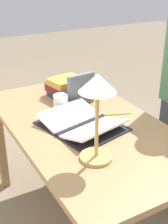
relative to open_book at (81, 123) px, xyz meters
name	(u,v)px	position (x,y,z in m)	size (l,w,h in m)	color
ground_plane	(85,224)	(0.03, -0.04, -0.79)	(12.00, 12.00, 0.00)	#70604C
reading_desk	(85,138)	(0.03, -0.04, -0.12)	(1.43, 0.79, 0.77)	#937047
open_book	(81,123)	(0.00, 0.00, 0.00)	(0.50, 0.44, 0.06)	black
book_stack_tall	(66,87)	(0.44, -0.12, 0.04)	(0.24, 0.24, 0.13)	#1E284C
book_standing_upright	(81,90)	(0.26, -0.14, 0.08)	(0.06, 0.19, 0.20)	slate
reading_lamp	(97,96)	(-0.31, 0.09, 0.29)	(0.16, 0.16, 0.41)	tan
coffee_mug	(61,103)	(0.24, 0.01, 0.03)	(0.11, 0.09, 0.10)	white
pencil	(116,114)	(0.03, -0.26, -0.02)	(0.07, 0.17, 0.01)	gold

